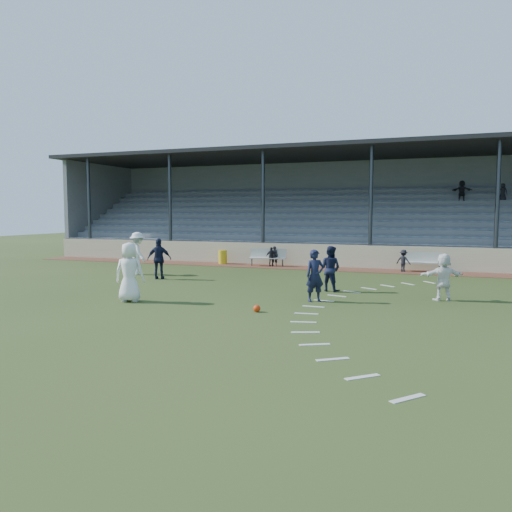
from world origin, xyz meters
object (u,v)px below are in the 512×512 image
at_px(bench_right, 421,260).
at_px(football, 257,308).
at_px(player_navy_lead, 315,276).
at_px(trash_bin, 223,257).
at_px(player_white_lead, 129,272).
at_px(bench_left, 268,256).

relative_size(bench_right, football, 9.47).
bearing_deg(player_navy_lead, trash_bin, 94.04).
bearing_deg(bench_right, player_navy_lead, -112.33).
height_order(bench_right, trash_bin, bench_right).
relative_size(football, player_navy_lead, 0.12).
bearing_deg(trash_bin, player_navy_lead, -51.74).
height_order(bench_right, player_white_lead, player_white_lead).
relative_size(bench_left, player_navy_lead, 1.18).
xyz_separation_m(trash_bin, player_navy_lead, (7.79, -9.88, 0.45)).
bearing_deg(player_navy_lead, bench_left, 83.06).
bearing_deg(player_navy_lead, player_white_lead, 166.34).
relative_size(trash_bin, player_white_lead, 0.40).
bearing_deg(football, bench_left, 107.65).
xyz_separation_m(bench_right, player_navy_lead, (-2.96, -10.05, 0.28)).
bearing_deg(football, trash_bin, 118.44).
bearing_deg(bench_left, football, -82.35).
height_order(bench_right, player_navy_lead, player_navy_lead).
xyz_separation_m(player_white_lead, player_navy_lead, (5.72, 2.15, -0.12)).
distance_m(bench_left, player_navy_lead, 10.96).
height_order(bench_left, player_white_lead, player_white_lead).
xyz_separation_m(bench_left, bench_right, (7.98, 0.31, 0.00)).
xyz_separation_m(bench_left, player_navy_lead, (5.02, -9.73, 0.28)).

